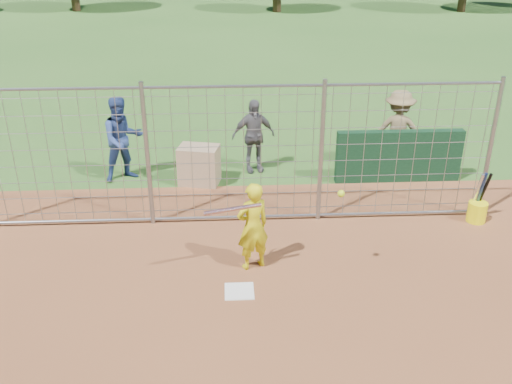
{
  "coord_description": "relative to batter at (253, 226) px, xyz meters",
  "views": [
    {
      "loc": [
        -0.13,
        -7.15,
        4.96
      ],
      "look_at": [
        0.3,
        0.8,
        1.15
      ],
      "focal_mm": 40.0,
      "sensor_mm": 36.0,
      "label": 1
    }
  ],
  "objects": [
    {
      "name": "dugout_wall",
      "position": [
        3.17,
        3.13,
        -0.17
      ],
      "size": [
        2.6,
        0.2,
        1.1
      ],
      "primitive_type": "cube",
      "color": "#11381E",
      "rests_on": "ground"
    },
    {
      "name": "home_plate",
      "position": [
        -0.23,
        -0.67,
        -0.71
      ],
      "size": [
        0.43,
        0.43,
        0.02
      ],
      "primitive_type": "cube",
      "color": "silver",
      "rests_on": "ground"
    },
    {
      "name": "batter",
      "position": [
        0.0,
        0.0,
        0.0
      ],
      "size": [
        0.62,
        0.53,
        1.45
      ],
      "primitive_type": "imported",
      "rotation": [
        0.0,
        0.0,
        3.57
      ],
      "color": "#D4CC12",
      "rests_on": "ground"
    },
    {
      "name": "backstop_fence",
      "position": [
        -0.23,
        1.53,
        0.53
      ],
      "size": [
        9.08,
        0.08,
        2.6
      ],
      "color": "gray",
      "rests_on": "ground"
    },
    {
      "name": "bystander_c",
      "position": [
        3.29,
        3.76,
        0.16
      ],
      "size": [
        1.26,
        0.89,
        1.77
      ],
      "primitive_type": "imported",
      "rotation": [
        0.0,
        0.0,
        2.92
      ],
      "color": "olive",
      "rests_on": "ground"
    },
    {
      "name": "bystander_b",
      "position": [
        0.2,
        3.83,
        0.07
      ],
      "size": [
        1.0,
        0.59,
        1.6
      ],
      "primitive_type": "imported",
      "rotation": [
        0.0,
        0.0,
        0.23
      ],
      "color": "#515155",
      "rests_on": "ground"
    },
    {
      "name": "ground",
      "position": [
        -0.23,
        -0.47,
        -0.72
      ],
      "size": [
        100.0,
        100.0,
        0.0
      ],
      "primitive_type": "plane",
      "color": "#2D591E",
      "rests_on": "ground"
    },
    {
      "name": "equipment_in_play",
      "position": [
        0.07,
        -0.35,
        0.54
      ],
      "size": [
        2.02,
        0.3,
        0.32
      ],
      "color": "silver",
      "rests_on": "ground"
    },
    {
      "name": "equipment_bin",
      "position": [
        -0.95,
        3.24,
        -0.32
      ],
      "size": [
        0.9,
        0.71,
        0.8
      ],
      "primitive_type": "cube",
      "rotation": [
        0.0,
        0.0,
        -0.21
      ],
      "color": "tan",
      "rests_on": "ground"
    },
    {
      "name": "bystander_a",
      "position": [
        -2.51,
        3.53,
        0.17
      ],
      "size": [
        1.07,
        0.99,
        1.78
      ],
      "primitive_type": "imported",
      "rotation": [
        0.0,
        0.0,
        0.46
      ],
      "color": "navy",
      "rests_on": "ground"
    },
    {
      "name": "bucket_with_bats",
      "position": [
        4.12,
        1.29,
        -0.48
      ],
      "size": [
        0.34,
        0.36,
        0.97
      ],
      "color": "#FEF60D",
      "rests_on": "ground"
    }
  ]
}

